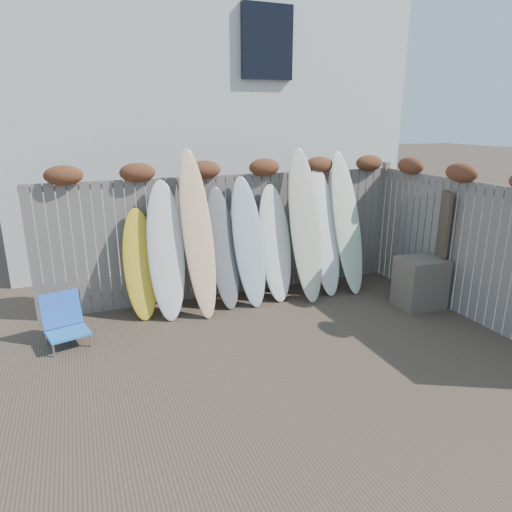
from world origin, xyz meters
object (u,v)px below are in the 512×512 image
object	(u,v)px
lattice_panel	(432,242)
surfboard_0	(140,264)
beach_chair	(64,321)
wooden_crate	(420,283)

from	to	relation	value
lattice_panel	surfboard_0	bearing A→B (deg)	-167.16
lattice_panel	surfboard_0	size ratio (longest dim) A/B	1.08
surfboard_0	beach_chair	bearing A→B (deg)	-150.54
beach_chair	surfboard_0	xyz separation A→B (m)	(1.09, 0.54, 0.49)
beach_chair	wooden_crate	distance (m)	5.23
surfboard_0	lattice_panel	bearing A→B (deg)	-7.86
lattice_panel	surfboard_0	distance (m)	4.68
lattice_panel	beach_chair	bearing A→B (deg)	-159.74
wooden_crate	lattice_panel	world-z (taller)	lattice_panel
wooden_crate	surfboard_0	bearing A→B (deg)	163.02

